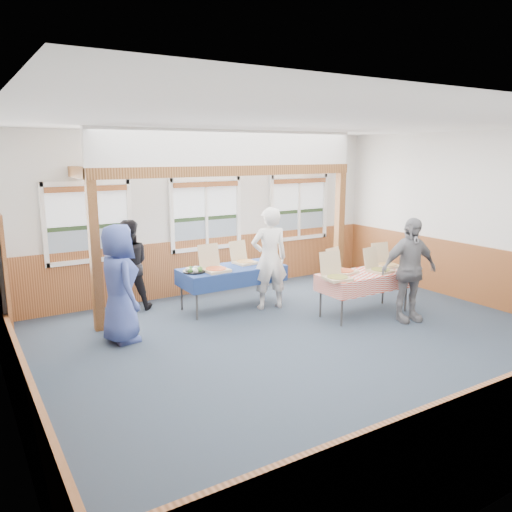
% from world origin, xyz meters
% --- Properties ---
extents(floor, '(8.00, 8.00, 0.00)m').
position_xyz_m(floor, '(0.00, 0.00, 0.00)').
color(floor, '#293543').
rests_on(floor, ground).
extents(ceiling, '(8.00, 8.00, 0.00)m').
position_xyz_m(ceiling, '(0.00, 0.00, 3.20)').
color(ceiling, white).
rests_on(ceiling, wall_back).
extents(wall_back, '(8.00, 0.00, 8.00)m').
position_xyz_m(wall_back, '(0.00, 3.50, 1.60)').
color(wall_back, silver).
rests_on(wall_back, floor).
extents(wall_left, '(0.00, 8.00, 8.00)m').
position_xyz_m(wall_left, '(-4.00, 0.00, 1.60)').
color(wall_left, silver).
rests_on(wall_left, floor).
extents(wall_right, '(0.00, 8.00, 8.00)m').
position_xyz_m(wall_right, '(4.00, 0.00, 1.60)').
color(wall_right, silver).
rests_on(wall_right, floor).
extents(wainscot_back, '(7.98, 0.05, 1.10)m').
position_xyz_m(wainscot_back, '(0.00, 3.48, 0.55)').
color(wainscot_back, brown).
rests_on(wainscot_back, floor).
extents(wainscot_left, '(0.05, 6.98, 1.10)m').
position_xyz_m(wainscot_left, '(-3.98, 0.00, 0.55)').
color(wainscot_left, brown).
rests_on(wainscot_left, floor).
extents(wainscot_right, '(0.05, 6.98, 1.10)m').
position_xyz_m(wainscot_right, '(3.98, 0.00, 0.55)').
color(wainscot_right, brown).
rests_on(wainscot_right, floor).
extents(cased_opening, '(0.06, 1.30, 2.10)m').
position_xyz_m(cased_opening, '(-3.96, 0.90, 1.05)').
color(cased_opening, '#373737').
rests_on(cased_opening, wall_left).
extents(window_left, '(1.56, 0.10, 1.46)m').
position_xyz_m(window_left, '(-2.30, 3.46, 1.68)').
color(window_left, white).
rests_on(window_left, wall_back).
extents(window_mid, '(1.56, 0.10, 1.46)m').
position_xyz_m(window_mid, '(0.00, 3.46, 1.68)').
color(window_mid, white).
rests_on(window_mid, wall_back).
extents(window_right, '(1.56, 0.10, 1.46)m').
position_xyz_m(window_right, '(2.30, 3.46, 1.68)').
color(window_right, white).
rests_on(window_right, wall_back).
extents(post_left, '(0.15, 0.15, 2.40)m').
position_xyz_m(post_left, '(-2.50, 2.30, 1.20)').
color(post_left, '#583013').
rests_on(post_left, floor).
extents(post_right, '(0.15, 0.15, 2.40)m').
position_xyz_m(post_right, '(2.50, 2.30, 1.20)').
color(post_right, '#583013').
rests_on(post_right, floor).
extents(cross_beam, '(5.15, 0.18, 0.18)m').
position_xyz_m(cross_beam, '(0.00, 2.30, 2.49)').
color(cross_beam, '#583013').
rests_on(cross_beam, post_left).
extents(table_left, '(1.96, 0.98, 0.76)m').
position_xyz_m(table_left, '(-0.09, 2.24, 0.70)').
color(table_left, '#373737').
rests_on(table_left, floor).
extents(table_right, '(1.72, 0.83, 0.76)m').
position_xyz_m(table_right, '(1.69, 0.66, 0.70)').
color(table_right, '#373737').
rests_on(table_right, floor).
extents(pizza_box_a, '(0.44, 0.53, 0.45)m').
position_xyz_m(pizza_box_a, '(-0.49, 2.13, 0.82)').
color(pizza_box_a, tan).
rests_on(pizza_box_a, table_left).
extents(pizza_box_b, '(0.42, 0.49, 0.40)m').
position_xyz_m(pizza_box_b, '(0.25, 2.40, 0.82)').
color(pizza_box_b, tan).
rests_on(pizza_box_b, table_left).
extents(pizza_box_c, '(0.46, 0.53, 0.43)m').
position_xyz_m(pizza_box_c, '(0.94, 0.56, 0.82)').
color(pizza_box_c, tan).
rests_on(pizza_box_c, table_right).
extents(pizza_box_d, '(0.49, 0.55, 0.41)m').
position_xyz_m(pizza_box_d, '(1.33, 0.85, 0.82)').
color(pizza_box_d, tan).
rests_on(pizza_box_d, table_right).
extents(pizza_box_e, '(0.43, 0.50, 0.40)m').
position_xyz_m(pizza_box_e, '(1.93, 0.58, 0.82)').
color(pizza_box_e, tan).
rests_on(pizza_box_e, table_right).
extents(pizza_box_f, '(0.43, 0.50, 0.41)m').
position_xyz_m(pizza_box_f, '(2.34, 0.80, 0.82)').
color(pizza_box_f, tan).
rests_on(pizza_box_f, table_right).
extents(veggie_tray, '(0.40, 0.40, 0.09)m').
position_xyz_m(veggie_tray, '(-0.84, 2.24, 0.79)').
color(veggie_tray, black).
rests_on(veggie_tray, table_left).
extents(drink_glass, '(0.07, 0.07, 0.15)m').
position_xyz_m(drink_glass, '(2.54, 0.41, 0.83)').
color(drink_glass, '#914A18').
rests_on(drink_glass, table_right).
extents(woman_white, '(0.76, 0.59, 1.86)m').
position_xyz_m(woman_white, '(0.46, 1.84, 0.93)').
color(woman_white, silver).
rests_on(woman_white, floor).
extents(woman_black, '(0.93, 0.80, 1.65)m').
position_xyz_m(woman_black, '(-1.74, 3.10, 0.82)').
color(woman_black, black).
rests_on(woman_black, floor).
extents(man_blue, '(0.61, 0.90, 1.79)m').
position_xyz_m(man_blue, '(-2.33, 1.64, 0.90)').
color(man_blue, '#3B4B93').
rests_on(man_blue, floor).
extents(person_grey, '(1.10, 0.65, 1.76)m').
position_xyz_m(person_grey, '(2.08, 0.03, 0.88)').
color(person_grey, slate).
rests_on(person_grey, floor).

